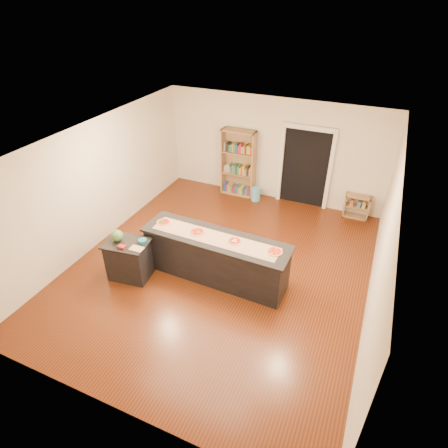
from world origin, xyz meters
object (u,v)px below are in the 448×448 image
at_px(watermelon, 117,236).
at_px(waste_bin, 256,194).
at_px(low_shelf, 357,206).
at_px(bookshelf, 238,163).
at_px(side_counter, 129,259).
at_px(kitchen_island, 216,257).

bearing_deg(watermelon, waste_bin, 70.35).
bearing_deg(low_shelf, watermelon, -133.89).
relative_size(bookshelf, low_shelf, 3.02).
height_order(side_counter, bookshelf, bookshelf).
relative_size(kitchen_island, side_counter, 3.47).
bearing_deg(watermelon, bookshelf, 78.65).
relative_size(bookshelf, waste_bin, 5.02).
xyz_separation_m(waste_bin, watermelon, (-1.47, -4.12, 0.79)).
relative_size(kitchen_island, waste_bin, 7.98).
height_order(waste_bin, watermelon, watermelon).
bearing_deg(low_shelf, bookshelf, -179.41).
height_order(kitchen_island, side_counter, kitchen_island).
bearing_deg(kitchen_island, low_shelf, 58.78).
relative_size(low_shelf, watermelon, 2.57).
height_order(kitchen_island, waste_bin, kitchen_island).
xyz_separation_m(side_counter, low_shelf, (3.97, 4.30, -0.12)).
bearing_deg(waste_bin, kitchen_island, -84.35).
xyz_separation_m(low_shelf, waste_bin, (-2.69, -0.20, -0.12)).
xyz_separation_m(kitchen_island, low_shelf, (2.35, 3.61, -0.19)).
bearing_deg(low_shelf, kitchen_island, -123.04).
bearing_deg(kitchen_island, waste_bin, 97.48).
xyz_separation_m(kitchen_island, waste_bin, (-0.34, 3.41, -0.31)).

